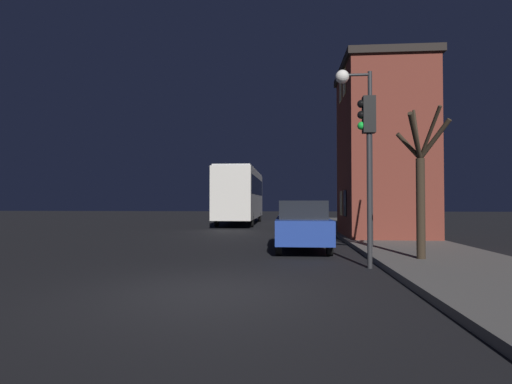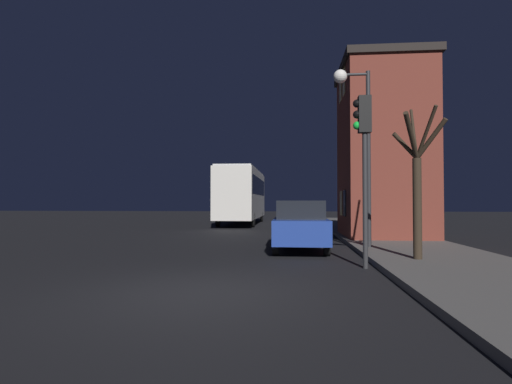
{
  "view_description": "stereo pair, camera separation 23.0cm",
  "coord_description": "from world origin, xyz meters",
  "px_view_note": "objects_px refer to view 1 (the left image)",
  "views": [
    {
      "loc": [
        1.44,
        -7.04,
        1.62
      ],
      "look_at": [
        -0.04,
        12.1,
        2.08
      ],
      "focal_mm": 28.0,
      "sensor_mm": 36.0,
      "label": 1
    },
    {
      "loc": [
        1.67,
        -7.02,
        1.62
      ],
      "look_at": [
        -0.04,
        12.1,
        2.08
      ],
      "focal_mm": 28.0,
      "sensor_mm": 36.0,
      "label": 2
    }
  ],
  "objects_px": {
    "bare_tree": "(421,183)",
    "car_near_lane": "(302,224)",
    "streetlamp": "(358,120)",
    "car_mid_lane": "(295,217)",
    "bus": "(241,192)",
    "traffic_light": "(368,144)"
  },
  "relations": [
    {
      "from": "bare_tree",
      "to": "bus",
      "type": "distance_m",
      "value": 19.46
    },
    {
      "from": "car_mid_lane",
      "to": "bare_tree",
      "type": "bearing_deg",
      "value": -77.32
    },
    {
      "from": "traffic_light",
      "to": "streetlamp",
      "type": "bearing_deg",
      "value": 83.91
    },
    {
      "from": "car_near_lane",
      "to": "car_mid_lane",
      "type": "xyz_separation_m",
      "value": [
        -0.04,
        10.14,
        -0.11
      ]
    },
    {
      "from": "bare_tree",
      "to": "bus",
      "type": "height_order",
      "value": "bare_tree"
    },
    {
      "from": "bus",
      "to": "car_near_lane",
      "type": "bearing_deg",
      "value": -75.86
    },
    {
      "from": "bus",
      "to": "car_near_lane",
      "type": "height_order",
      "value": "bus"
    },
    {
      "from": "bare_tree",
      "to": "bus",
      "type": "xyz_separation_m",
      "value": [
        -6.75,
        18.25,
        0.21
      ]
    },
    {
      "from": "bare_tree",
      "to": "car_near_lane",
      "type": "xyz_separation_m",
      "value": [
        -2.91,
        3.0,
        -1.23
      ]
    },
    {
      "from": "traffic_light",
      "to": "bus",
      "type": "distance_m",
      "value": 19.59
    },
    {
      "from": "traffic_light",
      "to": "car_near_lane",
      "type": "relative_size",
      "value": 0.94
    },
    {
      "from": "bus",
      "to": "car_near_lane",
      "type": "xyz_separation_m",
      "value": [
        3.84,
        -15.25,
        -1.45
      ]
    },
    {
      "from": "streetlamp",
      "to": "car_near_lane",
      "type": "relative_size",
      "value": 1.3
    },
    {
      "from": "bare_tree",
      "to": "bus",
      "type": "bearing_deg",
      "value": 110.31
    },
    {
      "from": "bus",
      "to": "traffic_light",
      "type": "bearing_deg",
      "value": -74.27
    },
    {
      "from": "streetlamp",
      "to": "traffic_light",
      "type": "distance_m",
      "value": 3.69
    },
    {
      "from": "streetlamp",
      "to": "car_near_lane",
      "type": "xyz_separation_m",
      "value": [
        -1.83,
        0.15,
        -3.45
      ]
    },
    {
      "from": "traffic_light",
      "to": "bus",
      "type": "xyz_separation_m",
      "value": [
        -5.31,
        18.84,
        -0.72
      ]
    },
    {
      "from": "streetlamp",
      "to": "bus",
      "type": "xyz_separation_m",
      "value": [
        -5.67,
        15.4,
        -2.01
      ]
    },
    {
      "from": "bare_tree",
      "to": "car_near_lane",
      "type": "relative_size",
      "value": 0.91
    },
    {
      "from": "car_near_lane",
      "to": "streetlamp",
      "type": "bearing_deg",
      "value": -4.75
    },
    {
      "from": "bare_tree",
      "to": "bus",
      "type": "relative_size",
      "value": 0.37
    }
  ]
}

